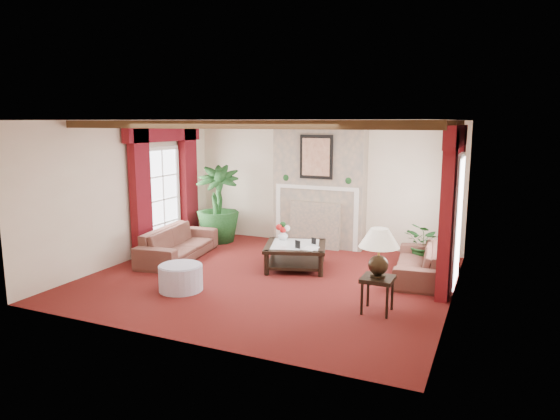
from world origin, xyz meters
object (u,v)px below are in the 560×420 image
at_px(sofa_left, 178,238).
at_px(sofa_right, 419,257).
at_px(ottoman, 181,278).
at_px(potted_palm, 218,221).
at_px(coffee_table, 295,256).
at_px(side_table, 377,295).

distance_m(sofa_left, sofa_right, 4.59).
bearing_deg(ottoman, sofa_right, 33.52).
height_order(sofa_right, potted_palm, potted_palm).
relative_size(coffee_table, ottoman, 1.56).
relative_size(sofa_left, sofa_right, 1.12).
height_order(potted_palm, coffee_table, potted_palm).
distance_m(sofa_left, side_table, 4.43).
distance_m(sofa_left, potted_palm, 1.54).
relative_size(potted_palm, ottoman, 2.79).
bearing_deg(coffee_table, sofa_left, 169.62).
distance_m(sofa_right, coffee_table, 2.20).
relative_size(sofa_right, coffee_table, 1.76).
distance_m(potted_palm, coffee_table, 2.69).
height_order(sofa_left, ottoman, sofa_left).
bearing_deg(coffee_table, ottoman, -141.00).
relative_size(sofa_right, ottoman, 2.74).
xyz_separation_m(sofa_left, ottoman, (1.15, -1.57, -0.20)).
height_order(potted_palm, ottoman, potted_palm).
bearing_deg(potted_palm, ottoman, -69.55).
xyz_separation_m(potted_palm, ottoman, (1.16, -3.11, -0.28)).
bearing_deg(sofa_left, potted_palm, -7.87).
xyz_separation_m(sofa_right, side_table, (-0.28, -1.90, -0.11)).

